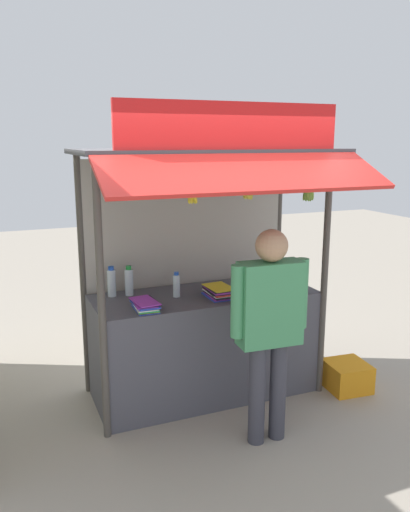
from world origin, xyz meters
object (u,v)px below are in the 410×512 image
object	(u,v)px
magazine_stack_far_right	(219,292)
vendor_person	(270,317)
water_bottle_rear_center	(112,282)
banana_bunch_rightmost	(248,191)
water_bottle_right	(129,281)
water_bottle_back_right	(176,285)
magazine_stack_mid_right	(289,282)
magazine_stack_front_left	(145,305)
banana_bunch_leftmost	(308,191)
plastic_crate	(347,376)
banana_bunch_inner_right	(193,194)

from	to	relation	value
magazine_stack_far_right	vendor_person	world-z (taller)	vendor_person
water_bottle_rear_center	banana_bunch_rightmost	world-z (taller)	banana_bunch_rightmost
water_bottle_right	water_bottle_back_right	bearing A→B (deg)	-29.03
magazine_stack_mid_right	banana_bunch_rightmost	size ratio (longest dim) A/B	1.05
vendor_person	magazine_stack_front_left	bearing A→B (deg)	-38.76
water_bottle_right	magazine_stack_front_left	size ratio (longest dim) A/B	0.82
magazine_stack_front_left	vendor_person	size ratio (longest dim) A/B	0.19
water_bottle_rear_center	water_bottle_back_right	size ratio (longest dim) A/B	1.21
magazine_stack_front_left	vendor_person	distance (m)	1.04
magazine_stack_far_right	banana_bunch_leftmost	bearing A→B (deg)	-28.54
magazine_stack_mid_right	magazine_stack_far_right	bearing A→B (deg)	-171.33
magazine_stack_front_left	banana_bunch_leftmost	xyz separation A→B (m)	(1.34, -0.28, 0.90)
banana_bunch_rightmost	water_bottle_back_right	bearing A→B (deg)	130.83
magazine_stack_mid_right	banana_bunch_leftmost	bearing A→B (deg)	-106.09
water_bottle_right	plastic_crate	world-z (taller)	water_bottle_right
water_bottle_right	banana_bunch_inner_right	distance (m)	1.15
banana_bunch_inner_right	banana_bunch_rightmost	size ratio (longest dim) A/B	1.05
water_bottle_rear_center	banana_bunch_rightmost	distance (m)	1.47
banana_bunch_inner_right	magazine_stack_front_left	bearing A→B (deg)	139.10
water_bottle_right	banana_bunch_leftmost	xyz separation A→B (m)	(1.37, -0.71, 0.82)
banana_bunch_inner_right	magazine_stack_far_right	bearing A→B (deg)	42.49
magazine_stack_far_right	banana_bunch_inner_right	xyz separation A→B (m)	(-0.38, -0.35, 0.91)
magazine_stack_mid_right	banana_bunch_rightmost	distance (m)	1.26
banana_bunch_inner_right	water_bottle_rear_center	bearing A→B (deg)	123.57
banana_bunch_leftmost	vendor_person	size ratio (longest dim) A/B	0.18
banana_bunch_rightmost	plastic_crate	xyz separation A→B (m)	(1.10, 0.03, -1.80)
magazine_stack_front_left	banana_bunch_rightmost	world-z (taller)	banana_bunch_rightmost
water_bottle_back_right	water_bottle_right	bearing A→B (deg)	150.97
magazine_stack_front_left	magazine_stack_far_right	world-z (taller)	magazine_stack_far_right
water_bottle_right	vendor_person	distance (m)	1.39
banana_bunch_leftmost	plastic_crate	distance (m)	1.85
magazine_stack_front_left	plastic_crate	xyz separation A→B (m)	(1.88, -0.25, -0.87)
water_bottle_rear_center	magazine_stack_front_left	world-z (taller)	water_bottle_rear_center
magazine_stack_mid_right	vendor_person	distance (m)	1.14
banana_bunch_rightmost	magazine_stack_front_left	bearing A→B (deg)	160.88
plastic_crate	water_bottle_back_right	bearing A→B (deg)	162.68
water_bottle_right	magazine_stack_far_right	distance (m)	0.81
magazine_stack_mid_right	magazine_stack_far_right	size ratio (longest dim) A/B	0.85
magazine_stack_front_left	banana_bunch_inner_right	world-z (taller)	banana_bunch_inner_right
water_bottle_right	magazine_stack_mid_right	size ratio (longest dim) A/B	0.99
magazine_stack_far_right	banana_bunch_rightmost	xyz separation A→B (m)	(0.09, -0.35, 0.92)
vendor_person	magazine_stack_mid_right	bearing A→B (deg)	-124.95
magazine_stack_mid_right	plastic_crate	world-z (taller)	magazine_stack_mid_right
banana_bunch_leftmost	water_bottle_rear_center	bearing A→B (deg)	154.03
magazine_stack_far_right	magazine_stack_mid_right	bearing A→B (deg)	8.67
water_bottle_right	water_bottle_back_right	xyz separation A→B (m)	(0.37, -0.21, -0.02)
magazine_stack_far_right	banana_bunch_inner_right	bearing A→B (deg)	-137.51
vendor_person	water_bottle_rear_center	bearing A→B (deg)	-47.43
magazine_stack_front_left	water_bottle_back_right	bearing A→B (deg)	33.29
banana_bunch_rightmost	plastic_crate	bearing A→B (deg)	1.36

